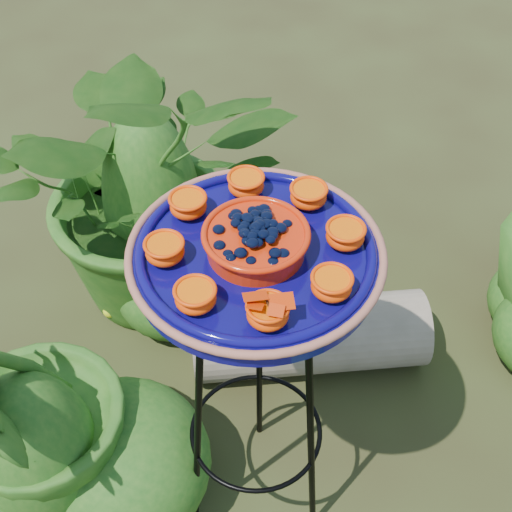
% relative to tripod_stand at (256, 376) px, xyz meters
% --- Properties ---
extents(ground_plane, '(20.00, 20.00, 0.00)m').
position_rel_tripod_stand_xyz_m(ground_plane, '(-0.01, 0.07, -0.51)').
color(ground_plane, '#2D2614').
rests_on(ground_plane, ground).
extents(tripod_stand, '(0.36, 0.36, 0.85)m').
position_rel_tripod_stand_xyz_m(tripod_stand, '(0.00, 0.00, 0.00)').
color(tripod_stand, black).
rests_on(tripod_stand, ground).
extents(feeder_dish, '(0.51, 0.51, 0.10)m').
position_rel_tripod_stand_xyz_m(feeder_dish, '(0.00, -0.00, 0.37)').
color(feeder_dish, '#0A0755').
rests_on(feeder_dish, tripod_stand).
extents(driftwood_log, '(0.71, 0.45, 0.22)m').
position_rel_tripod_stand_xyz_m(driftwood_log, '(0.04, 0.44, -0.40)').
color(driftwood_log, gray).
rests_on(driftwood_log, ground).
extents(shrub_back_left, '(0.99, 0.93, 0.90)m').
position_rel_tripod_stand_xyz_m(shrub_back_left, '(-0.48, 0.61, -0.07)').
color(shrub_back_left, '#1F5516').
rests_on(shrub_back_left, ground).
extents(shrub_front_left, '(0.47, 0.54, 0.88)m').
position_rel_tripod_stand_xyz_m(shrub_front_left, '(-0.46, -0.18, -0.07)').
color(shrub_front_left, '#1F5516').
rests_on(shrub_front_left, ground).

